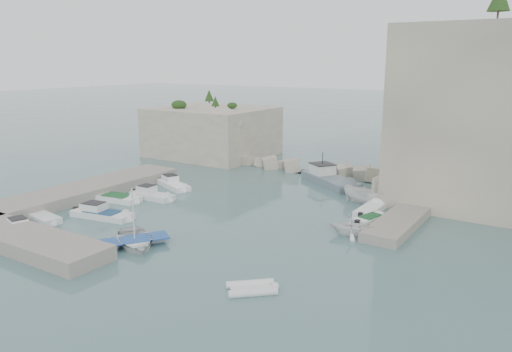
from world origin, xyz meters
The scene contains 22 objects.
ground centered at (0.00, 0.00, 0.00)m, with size 400.00×400.00×0.00m, color slate.
cliff_terrace centered at (13.00, 18.00, 1.25)m, with size 8.00×10.00×2.50m, color beige.
outcrop_west centered at (-20.00, 25.00, 3.50)m, with size 16.00×14.00×7.00m, color beige.
quay_west centered at (-17.00, -1.00, 0.55)m, with size 5.00×24.00×1.10m, color #9E9689.
quay_south centered at (-10.00, -12.50, 0.55)m, with size 18.00×4.00×1.10m, color #9E9689.
ledge_east centered at (13.50, 10.00, 0.40)m, with size 3.00×16.00×0.80m, color #9E9689.
breakwater centered at (-1.00, 22.00, 0.70)m, with size 28.00×3.00×1.40m, color beige.
motorboat_a centered at (-11.63, 7.12, 0.00)m, with size 5.73×1.70×1.40m, color white, non-canonical shape.
motorboat_b centered at (-10.39, 2.53, 0.00)m, with size 5.34×1.75×1.40m, color white, non-canonical shape.
motorboat_c centered at (-12.81, 0.01, 0.00)m, with size 5.43×1.98×0.70m, color white, non-canonical shape.
motorboat_d centered at (-9.63, -4.52, 0.00)m, with size 6.42×1.91×1.40m, color white, non-canonical shape.
motorboat_e centered at (-12.98, -8.00, 0.00)m, with size 3.83×1.56×0.70m, color silver, non-canonical shape.
motorboat_f centered at (-11.41, -11.22, 0.00)m, with size 5.33×1.59×1.40m, color white, non-canonical shape.
rowboat centered at (-2.09, -7.81, 0.00)m, with size 3.95×5.54×1.15m, color white.
inflatable_dinghy centered at (9.65, -9.43, 0.00)m, with size 3.28×1.59×0.44m, color silver, non-canonical shape.
tender_east_a centered at (10.88, 3.32, 0.00)m, with size 3.03×3.51×1.85m, color white.
tender_east_b centered at (11.06, 7.26, 0.00)m, with size 3.99×1.36×0.70m, color white, non-canonical shape.
tender_east_c centered at (10.02, 9.98, 0.00)m, with size 5.11×1.65×0.70m, color white, non-canonical shape.
tender_east_d centered at (8.67, 12.70, 0.00)m, with size 1.86×4.95×1.91m, color white.
work_boat centered at (2.28, 17.98, 0.00)m, with size 9.50×2.81×2.20m, color slate, non-canonical shape.
rowboat_mast centered at (-2.09, -7.81, 2.67)m, with size 0.10×0.10×4.20m, color white.
vegetation centered at (17.83, 24.40, 17.93)m, with size 53.48×13.88×13.40m.
Camera 1 is at (25.17, -32.91, 13.77)m, focal length 35.00 mm.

